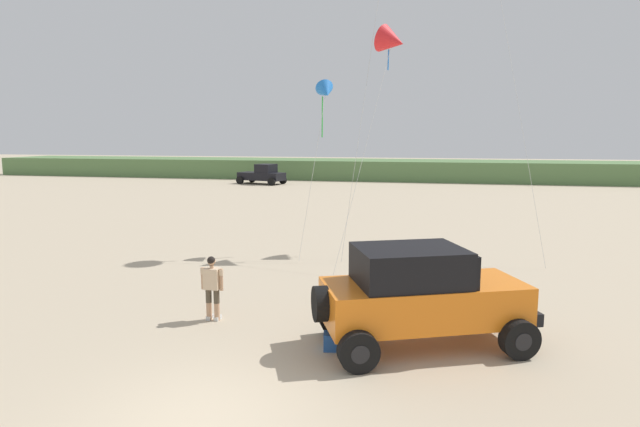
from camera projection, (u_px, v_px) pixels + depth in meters
ground_plane at (202, 418)px, 8.72m from camera, size 220.00×220.00×0.00m
dune_ridge at (373, 169)px, 58.10m from camera, size 90.00×7.87×2.08m
jeep at (421, 294)px, 11.58m from camera, size 5.00×3.87×2.26m
person_watching at (212, 284)px, 13.27m from camera, size 0.62×0.31×1.67m
cooler_box at (336, 341)px, 11.52m from camera, size 0.62×0.46×0.38m
distant_pickup at (263, 175)px, 51.76m from camera, size 4.93×3.42×1.98m
kite_blue_swept at (392, 41)px, 20.45m from camera, size 2.24×5.36×9.06m
kite_orange_streamer at (326, 92)px, 20.77m from camera, size 1.00×2.89×6.92m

